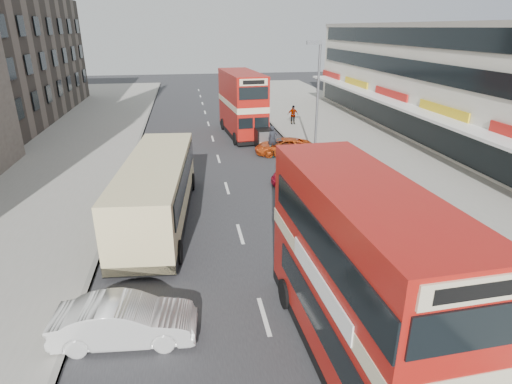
{
  "coord_description": "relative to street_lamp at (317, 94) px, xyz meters",
  "views": [
    {
      "loc": [
        -2.15,
        -9.13,
        8.93
      ],
      "look_at": [
        0.52,
        6.67,
        2.58
      ],
      "focal_mm": 29.31,
      "sensor_mm": 36.0,
      "label": 1
    }
  ],
  "objects": [
    {
      "name": "ground",
      "position": [
        -6.52,
        -18.0,
        -4.78
      ],
      "size": [
        160.0,
        160.0,
        0.0
      ],
      "primitive_type": "plane",
      "color": "#28282B",
      "rests_on": "ground"
    },
    {
      "name": "road_surface",
      "position": [
        -6.52,
        2.0,
        -4.78
      ],
      "size": [
        12.0,
        90.0,
        0.01
      ],
      "primitive_type": "cube",
      "color": "#28282B",
      "rests_on": "ground"
    },
    {
      "name": "pavement_right",
      "position": [
        5.48,
        2.0,
        -4.71
      ],
      "size": [
        12.0,
        90.0,
        0.15
      ],
      "primitive_type": "cube",
      "color": "gray",
      "rests_on": "ground"
    },
    {
      "name": "pavement_left",
      "position": [
        -18.52,
        2.0,
        -4.71
      ],
      "size": [
        12.0,
        90.0,
        0.15
      ],
      "primitive_type": "cube",
      "color": "gray",
      "rests_on": "ground"
    },
    {
      "name": "kerb_left",
      "position": [
        -12.62,
        2.0,
        -4.71
      ],
      "size": [
        0.2,
        90.0,
        0.16
      ],
      "primitive_type": "cube",
      "color": "gray",
      "rests_on": "ground"
    },
    {
      "name": "kerb_right",
      "position": [
        -0.42,
        2.0,
        -4.71
      ],
      "size": [
        0.2,
        90.0,
        0.16
      ],
      "primitive_type": "cube",
      "color": "gray",
      "rests_on": "ground"
    },
    {
      "name": "commercial_row",
      "position": [
        13.42,
        4.0,
        -0.09
      ],
      "size": [
        9.9,
        46.2,
        9.3
      ],
      "color": "beige",
      "rests_on": "ground"
    },
    {
      "name": "street_lamp",
      "position": [
        0.0,
        0.0,
        0.0
      ],
      "size": [
        1.0,
        0.2,
        8.12
      ],
      "color": "slate",
      "rests_on": "ground"
    },
    {
      "name": "bus_main",
      "position": [
        -4.34,
        -18.12,
        -2.09
      ],
      "size": [
        2.92,
        9.34,
        5.12
      ],
      "rotation": [
        0.0,
        0.0,
        3.19
      ],
      "color": "black",
      "rests_on": "ground"
    },
    {
      "name": "bus_second",
      "position": [
        -3.82,
        8.7,
        -2.02
      ],
      "size": [
        3.37,
        9.59,
        5.25
      ],
      "rotation": [
        0.0,
        0.0,
        3.23
      ],
      "color": "black",
      "rests_on": "ground"
    },
    {
      "name": "coach",
      "position": [
        -10.25,
        -7.86,
        -3.09
      ],
      "size": [
        3.72,
        11.06,
        2.88
      ],
      "rotation": [
        0.0,
        0.0,
        -0.09
      ],
      "color": "black",
      "rests_on": "ground"
    },
    {
      "name": "car_left_front",
      "position": [
        -10.86,
        -16.38,
        -4.09
      ],
      "size": [
        4.34,
        1.81,
        1.4
      ],
      "primitive_type": "imported",
      "rotation": [
        0.0,
        0.0,
        1.49
      ],
      "color": "silver",
      "rests_on": "ground"
    },
    {
      "name": "car_right_a",
      "position": [
        -1.76,
        -4.0,
        -4.18
      ],
      "size": [
        4.15,
        1.7,
        1.2
      ],
      "primitive_type": "imported",
      "rotation": [
        0.0,
        0.0,
        -1.58
      ],
      "color": "#AB112B",
      "rests_on": "ground"
    },
    {
      "name": "car_right_b",
      "position": [
        -1.59,
        2.4,
        -4.18
      ],
      "size": [
        4.43,
        2.23,
        1.2
      ],
      "primitive_type": "imported",
      "rotation": [
        0.0,
        0.0,
        -1.63
      ],
      "color": "#D24C15",
      "rests_on": "ground"
    },
    {
      "name": "pedestrian_near",
      "position": [
        1.56,
        -3.52,
        -3.84
      ],
      "size": [
        0.71,
        0.65,
        1.6
      ],
      "primitive_type": "imported",
      "rotation": [
        0.0,
        0.0,
        3.69
      ],
      "color": "gray",
      "rests_on": "pavement_right"
    },
    {
      "name": "pedestrian_far",
      "position": [
        1.53,
        11.9,
        -3.74
      ],
      "size": [
        1.06,
        0.46,
        1.8
      ],
      "primitive_type": "imported",
      "rotation": [
        0.0,
        0.0,
        0.02
      ],
      "color": "gray",
      "rests_on": "pavement_right"
    },
    {
      "name": "cyclist",
      "position": [
        -2.5,
        2.1,
        -4.0
      ],
      "size": [
        0.71,
        1.75,
        2.25
      ],
      "rotation": [
        0.0,
        0.0,
        -0.05
      ],
      "color": "gray",
      "rests_on": "ground"
    }
  ]
}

